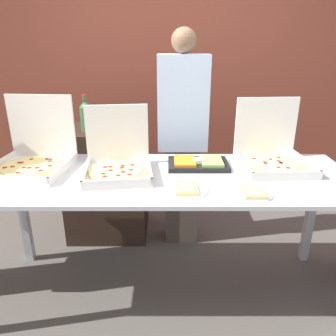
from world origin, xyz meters
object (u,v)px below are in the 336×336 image
Objects in this scene: pizza_box_near_left at (273,155)px; paper_plate_front_center at (188,189)px; veggie_tray at (199,163)px; soda_bottle at (88,115)px; pizza_box_far_left at (35,157)px; person_guest_plaid at (184,139)px; pizza_box_near_right at (119,162)px; paper_plate_front_left at (255,193)px; soda_can_silver at (107,117)px.

pizza_box_near_left reaches higher than paper_plate_front_center.
veggie_tray is 1.06m from soda_bottle.
person_guest_plaid is at bearing 34.68° from pizza_box_far_left.
pizza_box_near_right is 0.91× the size of pizza_box_far_left.
paper_plate_front_center is 0.13× the size of person_guest_plaid.
veggie_tray is at bearing 121.21° from paper_plate_front_left.
person_guest_plaid reaches higher than soda_can_silver.
pizza_box_near_left is 1.01× the size of pizza_box_near_right.
pizza_box_far_left is (-1.59, -0.05, 0.00)m from pizza_box_near_left.
soda_can_silver is (-0.23, 0.93, 0.09)m from pizza_box_near_right.
veggie_tray is 0.22× the size of person_guest_plaid.
person_guest_plaid reaches higher than paper_plate_front_center.
pizza_box_far_left is 1.74× the size of soda_bottle.
veggie_tray is at bearing 98.96° from person_guest_plaid.
pizza_box_near_left is at bearing 0.93° from pizza_box_near_right.
paper_plate_front_left is at bearing -58.79° from veggie_tray.
pizza_box_near_right is at bearing -175.86° from pizza_box_near_left.
pizza_box_near_left reaches higher than soda_can_silver.
person_guest_plaid is (-0.08, 0.54, 0.01)m from veggie_tray.
paper_plate_front_center is (0.42, -0.28, -0.06)m from pizza_box_near_right.
pizza_box_far_left is 0.91m from soda_can_silver.
person_guest_plaid reaches higher than soda_bottle.
person_guest_plaid reaches higher than pizza_box_near_right.
paper_plate_front_center is at bearing -148.85° from pizza_box_near_left.
pizza_box_near_left is at bearing 34.76° from paper_plate_front_center.
soda_bottle is at bearing 74.84° from pizza_box_far_left.
person_guest_plaid is (0.44, 0.66, -0.04)m from pizza_box_near_right.
pizza_box_near_left is 1.03m from pizza_box_near_right.
pizza_box_near_right is 0.85m from paper_plate_front_left.
paper_plate_front_center is (-0.60, -0.41, -0.07)m from pizza_box_near_left.
soda_can_silver reaches higher than veggie_tray.
pizza_box_near_right is at bearing 146.81° from paper_plate_front_center.
soda_bottle reaches higher than paper_plate_front_center.
soda_can_silver reaches higher than paper_plate_front_center.
paper_plate_front_center is (-0.37, 0.04, -0.00)m from paper_plate_front_left.
soda_bottle is (0.22, 0.60, 0.15)m from pizza_box_far_left.
pizza_box_near_right reaches higher than veggie_tray.
veggie_tray is (1.09, 0.04, -0.06)m from pizza_box_far_left.
soda_bottle is (-1.37, 0.55, 0.15)m from pizza_box_near_left.
soda_can_silver is at bearing 64.42° from soda_bottle.
person_guest_plaid is (-0.58, 0.52, -0.04)m from pizza_box_near_left.
person_guest_plaid reaches higher than veggie_tray.
paper_plate_front_left is 1.53m from soda_bottle.
paper_plate_front_left is at bearing -120.42° from pizza_box_near_left.
person_guest_plaid is at bearing 89.09° from paper_plate_front_center.
person_guest_plaid reaches higher than pizza_box_near_left.
pizza_box_near_right is 0.79m from soda_bottle.
paper_plate_front_left is 1.04m from person_guest_plaid.
pizza_box_far_left is 2.43× the size of paper_plate_front_left.
person_guest_plaid is (0.67, -0.27, -0.12)m from soda_can_silver.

